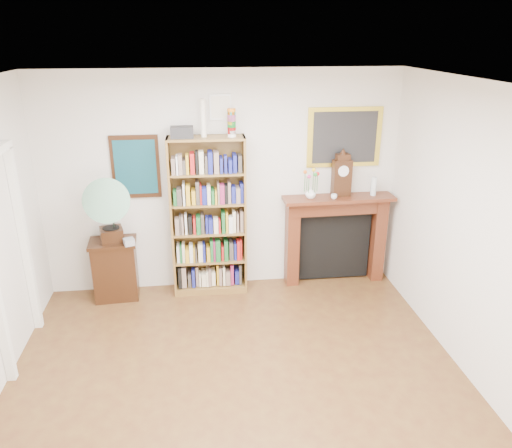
{
  "coord_description": "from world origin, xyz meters",
  "views": [
    {
      "loc": [
        -0.33,
        -3.57,
        3.19
      ],
      "look_at": [
        0.32,
        1.6,
        1.18
      ],
      "focal_mm": 35.0,
      "sensor_mm": 36.0,
      "label": 1
    }
  ],
  "objects_px": {
    "bookshelf": "(208,208)",
    "fireplace": "(335,231)",
    "side_cabinet": "(115,269)",
    "mantel_clock": "(342,176)",
    "cd_stack": "(129,242)",
    "teacup": "(334,197)",
    "gramophone": "(106,207)",
    "flower_vase": "(311,193)",
    "bottle_right": "(373,187)",
    "bottle_left": "(374,186)"
  },
  "relations": [
    {
      "from": "bottle_left",
      "to": "teacup",
      "type": "bearing_deg",
      "value": -170.62
    },
    {
      "from": "bookshelf",
      "to": "gramophone",
      "type": "bearing_deg",
      "value": -170.59
    },
    {
      "from": "flower_vase",
      "to": "teacup",
      "type": "height_order",
      "value": "flower_vase"
    },
    {
      "from": "teacup",
      "to": "gramophone",
      "type": "bearing_deg",
      "value": -177.68
    },
    {
      "from": "side_cabinet",
      "to": "flower_vase",
      "type": "distance_m",
      "value": 2.65
    },
    {
      "from": "teacup",
      "to": "bottle_right",
      "type": "xyz_separation_m",
      "value": [
        0.55,
        0.12,
        0.07
      ]
    },
    {
      "from": "bookshelf",
      "to": "flower_vase",
      "type": "relative_size",
      "value": 16.71
    },
    {
      "from": "fireplace",
      "to": "teacup",
      "type": "xyz_separation_m",
      "value": [
        -0.09,
        -0.14,
        0.53
      ]
    },
    {
      "from": "fireplace",
      "to": "bottle_right",
      "type": "xyz_separation_m",
      "value": [
        0.46,
        -0.02,
        0.6
      ]
    },
    {
      "from": "cd_stack",
      "to": "teacup",
      "type": "distance_m",
      "value": 2.6
    },
    {
      "from": "bottle_left",
      "to": "cd_stack",
      "type": "bearing_deg",
      "value": -175.88
    },
    {
      "from": "bookshelf",
      "to": "fireplace",
      "type": "xyz_separation_m",
      "value": [
        1.67,
        0.08,
        -0.42
      ]
    },
    {
      "from": "fireplace",
      "to": "flower_vase",
      "type": "relative_size",
      "value": 10.32
    },
    {
      "from": "gramophone",
      "to": "bottle_right",
      "type": "relative_size",
      "value": 4.34
    },
    {
      "from": "bookshelf",
      "to": "fireplace",
      "type": "bearing_deg",
      "value": 4.02
    },
    {
      "from": "fireplace",
      "to": "mantel_clock",
      "type": "distance_m",
      "value": 0.76
    },
    {
      "from": "gramophone",
      "to": "teacup",
      "type": "relative_size",
      "value": 10.83
    },
    {
      "from": "cd_stack",
      "to": "bottle_left",
      "type": "height_order",
      "value": "bottle_left"
    },
    {
      "from": "bookshelf",
      "to": "side_cabinet",
      "type": "bearing_deg",
      "value": -176.89
    },
    {
      "from": "fireplace",
      "to": "side_cabinet",
      "type": "bearing_deg",
      "value": -178.66
    },
    {
      "from": "mantel_clock",
      "to": "flower_vase",
      "type": "bearing_deg",
      "value": -175.03
    },
    {
      "from": "fireplace",
      "to": "bottle_right",
      "type": "height_order",
      "value": "bottle_right"
    },
    {
      "from": "teacup",
      "to": "bottle_left",
      "type": "xyz_separation_m",
      "value": [
        0.55,
        0.09,
        0.09
      ]
    },
    {
      "from": "fireplace",
      "to": "mantel_clock",
      "type": "xyz_separation_m",
      "value": [
        0.03,
        -0.02,
        0.76
      ]
    },
    {
      "from": "bottle_right",
      "to": "side_cabinet",
      "type": "bearing_deg",
      "value": -178.27
    },
    {
      "from": "bookshelf",
      "to": "cd_stack",
      "type": "bearing_deg",
      "value": -167.57
    },
    {
      "from": "flower_vase",
      "to": "teacup",
      "type": "relative_size",
      "value": 1.74
    },
    {
      "from": "gramophone",
      "to": "bottle_left",
      "type": "distance_m",
      "value": 3.33
    },
    {
      "from": "cd_stack",
      "to": "mantel_clock",
      "type": "distance_m",
      "value": 2.77
    },
    {
      "from": "gramophone",
      "to": "teacup",
      "type": "xyz_separation_m",
      "value": [
        2.78,
        0.11,
        -0.02
      ]
    },
    {
      "from": "side_cabinet",
      "to": "mantel_clock",
      "type": "height_order",
      "value": "mantel_clock"
    },
    {
      "from": "teacup",
      "to": "fireplace",
      "type": "bearing_deg",
      "value": 57.74
    },
    {
      "from": "fireplace",
      "to": "cd_stack",
      "type": "height_order",
      "value": "fireplace"
    },
    {
      "from": "gramophone",
      "to": "fireplace",
      "type": "bearing_deg",
      "value": -8.9
    },
    {
      "from": "fireplace",
      "to": "gramophone",
      "type": "relative_size",
      "value": 1.66
    },
    {
      "from": "cd_stack",
      "to": "flower_vase",
      "type": "relative_size",
      "value": 0.86
    },
    {
      "from": "side_cabinet",
      "to": "teacup",
      "type": "relative_size",
      "value": 9.68
    },
    {
      "from": "gramophone",
      "to": "teacup",
      "type": "distance_m",
      "value": 2.78
    },
    {
      "from": "side_cabinet",
      "to": "bottle_left",
      "type": "bearing_deg",
      "value": -2.29
    },
    {
      "from": "mantel_clock",
      "to": "teacup",
      "type": "height_order",
      "value": "mantel_clock"
    },
    {
      "from": "side_cabinet",
      "to": "gramophone",
      "type": "height_order",
      "value": "gramophone"
    },
    {
      "from": "side_cabinet",
      "to": "teacup",
      "type": "xyz_separation_m",
      "value": [
        2.78,
        -0.02,
        0.86
      ]
    },
    {
      "from": "fireplace",
      "to": "bottle_left",
      "type": "relative_size",
      "value": 6.02
    },
    {
      "from": "side_cabinet",
      "to": "bottle_right",
      "type": "bearing_deg",
      "value": -1.76
    },
    {
      "from": "flower_vase",
      "to": "fireplace",
      "type": "bearing_deg",
      "value": 11.66
    },
    {
      "from": "gramophone",
      "to": "cd_stack",
      "type": "xyz_separation_m",
      "value": [
        0.22,
        -0.02,
        -0.45
      ]
    },
    {
      "from": "cd_stack",
      "to": "flower_vase",
      "type": "bearing_deg",
      "value": 4.97
    },
    {
      "from": "bottle_right",
      "to": "fireplace",
      "type": "bearing_deg",
      "value": 177.34
    },
    {
      "from": "bookshelf",
      "to": "side_cabinet",
      "type": "relative_size",
      "value": 3.01
    },
    {
      "from": "bookshelf",
      "to": "teacup",
      "type": "bearing_deg",
      "value": -0.95
    }
  ]
}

